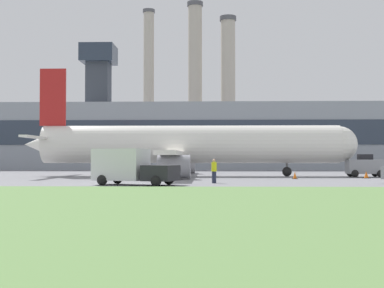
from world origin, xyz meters
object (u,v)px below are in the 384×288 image
(pushback_tug, at_px, (365,167))
(ground_crew_person, at_px, (214,171))
(airplane, at_px, (186,145))
(fuel_truck, at_px, (130,167))

(pushback_tug, bearing_deg, ground_crew_person, -138.92)
(airplane, bearing_deg, pushback_tug, -4.84)
(airplane, xyz_separation_m, fuel_truck, (-3.08, -16.57, -1.84))
(pushback_tug, bearing_deg, fuel_truck, -142.86)
(pushback_tug, xyz_separation_m, fuel_truck, (-19.99, -15.14, 0.23))
(pushback_tug, height_order, fuel_truck, fuel_truck)
(pushback_tug, relative_size, ground_crew_person, 1.94)
(fuel_truck, relative_size, ground_crew_person, 3.42)
(pushback_tug, distance_m, fuel_truck, 25.08)
(airplane, height_order, fuel_truck, airplane)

